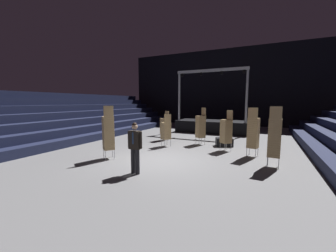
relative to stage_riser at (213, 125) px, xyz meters
name	(u,v)px	position (x,y,z in m)	size (l,w,h in m)	color
ground_plane	(163,161)	(0.00, -9.13, -0.63)	(22.00, 30.00, 0.10)	slate
arena_end_wall	(227,87)	(0.00, 5.87, 3.42)	(22.00, 0.30, 8.00)	black
bleacher_bank_left	(53,116)	(-8.38, -8.13, 1.00)	(5.25, 24.00, 3.15)	#191E38
stage_riser	(213,125)	(0.00, 0.00, 0.00)	(5.69, 2.74, 4.93)	black
man_with_tie	(135,145)	(-0.10, -11.07, 0.43)	(0.57, 0.24, 1.78)	black
chair_stack_front_left	(166,130)	(-1.10, -6.61, 0.32)	(0.61, 0.61, 1.79)	#B2B5BA
chair_stack_front_right	(275,137)	(4.22, -8.22, 0.58)	(0.47, 0.47, 2.31)	#B2B5BA
chair_stack_mid_left	(253,132)	(3.41, -6.90, 0.53)	(0.52, 0.52, 2.22)	#B2B5BA
chair_stack_mid_right	(165,126)	(-1.99, -4.98, 0.37)	(0.60, 0.60, 1.88)	#B2B5BA
chair_stack_mid_centre	(108,132)	(-2.24, -9.95, 0.58)	(0.62, 0.62, 2.31)	#B2B5BA
chair_stack_rear_left	(201,126)	(0.49, -5.27, 0.49)	(0.62, 0.62, 2.14)	#B2B5BA
chair_stack_rear_right	(226,131)	(2.12, -6.27, 0.45)	(0.62, 0.62, 2.05)	#B2B5BA
equipment_road_case	(224,142)	(1.85, -5.19, -0.35)	(0.90, 0.60, 0.45)	black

